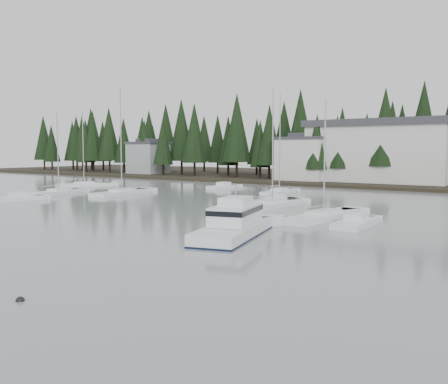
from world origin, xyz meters
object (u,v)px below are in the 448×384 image
object	(u,v)px
house_far_west	(148,157)
cabin_cruiser_center	(234,227)
harbor_inn	(391,152)
sailboat_1	(59,193)
runabout_1	(357,224)
runabout_3	(224,188)
sailboat_0	(84,186)
sailboat_5	(279,193)
runabout_4	(276,202)
sailboat_6	(324,218)
sailboat_4	(122,194)
runabout_0	(18,199)
sailboat_10	(272,206)
house_west	(304,158)

from	to	relation	value
house_far_west	cabin_cruiser_center	world-z (taller)	house_far_west
harbor_inn	sailboat_1	size ratio (longest dim) A/B	2.48
runabout_1	runabout_3	bearing A→B (deg)	48.29
cabin_cruiser_center	house_far_west	bearing A→B (deg)	32.26
house_far_west	sailboat_1	bearing A→B (deg)	-60.25
sailboat_0	runabout_3	distance (m)	24.15
sailboat_1	runabout_3	size ratio (longest dim) A/B	1.83
runabout_3	sailboat_5	bearing A→B (deg)	-104.16
sailboat_5	runabout_4	bearing A→B (deg)	-159.93
cabin_cruiser_center	runabout_1	distance (m)	11.16
house_far_west	runabout_3	size ratio (longest dim) A/B	1.31
sailboat_1	sailboat_5	xyz separation A→B (m)	(24.98, 18.10, 0.03)
sailboat_6	cabin_cruiser_center	bearing A→B (deg)	178.06
runabout_1	cabin_cruiser_center	bearing A→B (deg)	148.63
sailboat_5	runabout_1	distance (m)	29.65
cabin_cruiser_center	sailboat_4	distance (m)	36.59
house_far_west	runabout_3	distance (m)	43.89
runabout_0	sailboat_10	bearing A→B (deg)	-56.11
sailboat_4	runabout_0	bearing A→B (deg)	153.43
sailboat_1	runabout_1	bearing A→B (deg)	-110.34
sailboat_6	sailboat_10	bearing A→B (deg)	61.28
sailboat_1	sailboat_5	bearing A→B (deg)	-69.06
sailboat_4	sailboat_10	size ratio (longest dim) A/B	1.12
sailboat_0	sailboat_4	size ratio (longest dim) A/B	0.88
house_far_west	harbor_inn	distance (m)	57.07
sailboat_1	runabout_4	xyz separation A→B (m)	(30.64, 7.14, 0.07)
harbor_inn	sailboat_0	world-z (taller)	sailboat_0
sailboat_5	runabout_3	size ratio (longest dim) A/B	2.24
sailboat_10	runabout_0	xyz separation A→B (m)	(-28.40, -12.35, 0.06)
house_west	cabin_cruiser_center	distance (m)	59.59
house_west	runabout_0	xyz separation A→B (m)	(-13.57, -49.82, -4.52)
house_far_west	cabin_cruiser_center	xyz separation A→B (m)	(63.95, -57.26, -3.75)
cabin_cruiser_center	harbor_inn	bearing A→B (deg)	-9.18
sailboat_6	runabout_3	bearing A→B (deg)	54.72
runabout_4	sailboat_6	bearing A→B (deg)	-120.05
house_west	sailboat_6	xyz separation A→B (m)	(23.38, -43.14, -4.60)
harbor_inn	sailboat_5	xyz separation A→B (m)	(-7.31, -26.53, -5.68)
sailboat_1	sailboat_6	xyz separation A→B (m)	(40.63, -1.84, -0.02)
sailboat_5	runabout_3	bearing A→B (deg)	67.50
house_west	harbor_inn	size ratio (longest dim) A/B	0.32
cabin_cruiser_center	sailboat_10	bearing A→B (deg)	5.94
sailboat_10	sailboat_5	bearing A→B (deg)	27.59
sailboat_0	runabout_3	world-z (taller)	sailboat_0
sailboat_6	runabout_4	size ratio (longest dim) A/B	1.63
sailboat_10	runabout_4	bearing A→B (deg)	24.56
cabin_cruiser_center	sailboat_10	size ratio (longest dim) A/B	0.79
cabin_cruiser_center	sailboat_1	xyz separation A→B (m)	(-39.21, 13.96, -0.58)
runabout_0	runabout_3	bearing A→B (deg)	-6.97
house_west	sailboat_5	world-z (taller)	sailboat_5
harbor_inn	cabin_cruiser_center	world-z (taller)	harbor_inn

